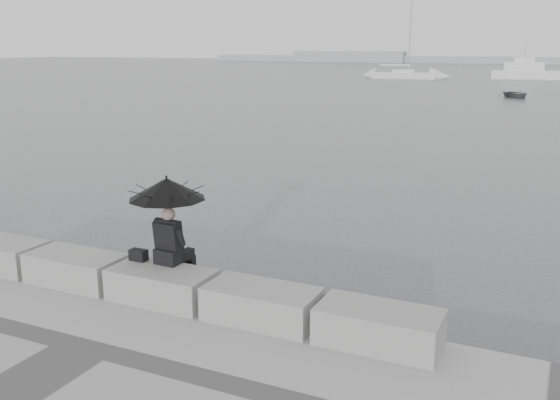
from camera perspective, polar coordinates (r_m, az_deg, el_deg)
The scene contains 12 objects.
ground at distance 10.35m, azimuth -9.06°, elevation -10.73°, with size 360.00×360.00×0.00m, color #3F4244.
stone_block_far_left at distance 11.96m, azimuth -24.11°, elevation -4.55°, with size 1.60×0.80×0.50m, color gray.
stone_block_left at distance 10.77m, azimuth -18.13°, elevation -5.99°, with size 1.60×0.80×0.50m, color gray.
stone_block_centre at distance 9.73m, azimuth -10.73°, elevation -7.67°, with size 1.60×0.80×0.50m, color gray.
stone_block_right at distance 8.89m, azimuth -1.68°, elevation -9.53°, with size 1.60×0.80×0.50m, color gray.
stone_block_far_right at distance 8.33m, azimuth 9.03°, elevation -11.41°, with size 1.60×0.80×0.50m, color gray.
seated_person at distance 9.62m, azimuth -10.30°, elevation -0.01°, with size 1.19×1.19×1.39m.
bag at distance 10.09m, azimuth -12.81°, elevation -4.93°, with size 0.28×0.16×0.18m, color black.
distant_landmass at distance 162.83m, azimuth 20.94°, elevation 11.86°, with size 180.00×8.00×2.80m.
sailboat_left at distance 86.13m, azimuth 11.29°, elevation 11.17°, with size 8.51×2.99×12.90m.
motor_cruiser at distance 89.74m, azimuth 21.99°, elevation 10.79°, with size 10.16×3.95×4.50m.
dinghy at distance 57.17m, azimuth 20.76°, elevation 9.04°, with size 3.34×1.41×0.56m, color slate.
Camera 1 is at (5.41, -7.72, 4.29)m, focal length 40.00 mm.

